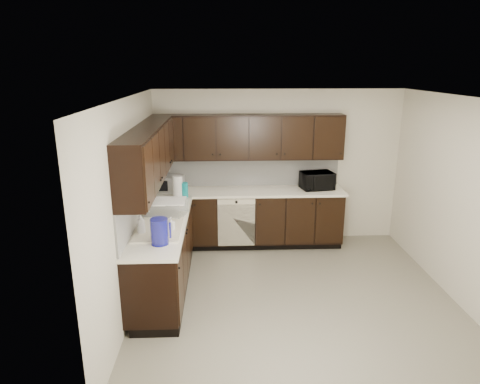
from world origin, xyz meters
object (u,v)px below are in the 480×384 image
sink (159,235)px  microwave (317,181)px  toaster_oven (169,183)px  blue_pitcher (159,232)px  storage_bin (166,208)px

sink → microwave: microwave is taller
toaster_oven → blue_pitcher: blue_pitcher is taller
toaster_oven → microwave: bearing=24.7°
sink → blue_pitcher: blue_pitcher is taller
toaster_oven → blue_pitcher: size_ratio=1.36×
toaster_oven → storage_bin: size_ratio=0.82×
sink → storage_bin: size_ratio=1.68×
microwave → toaster_oven: bearing=169.7°
blue_pitcher → toaster_oven: bearing=103.1°
microwave → sink: bearing=-153.6°
toaster_oven → storage_bin: (0.09, -1.14, -0.03)m
toaster_oven → storage_bin: toaster_oven is taller
sink → toaster_oven: sink is taller
storage_bin → blue_pitcher: bearing=-87.3°
storage_bin → blue_pitcher: blue_pitcher is taller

